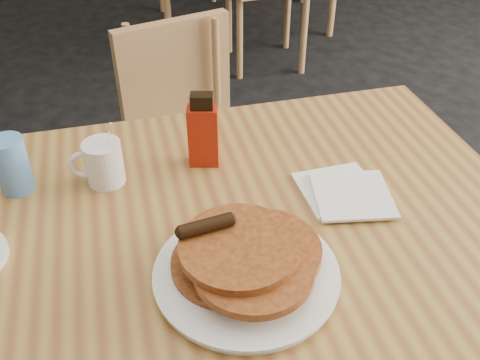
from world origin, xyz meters
name	(u,v)px	position (x,y,z in m)	size (l,w,h in m)	color
main_table	(199,248)	(-0.05, 0.01, 0.71)	(1.38, 0.99, 0.75)	olive
chair_main_far	(181,132)	(-0.03, 0.77, 0.49)	(0.47, 0.49, 0.83)	#A8774F
pancake_plate	(246,265)	(0.02, -0.11, 0.78)	(0.31, 0.31, 0.10)	white
coffee_mug	(103,162)	(-0.22, 0.20, 0.80)	(0.11, 0.08, 0.14)	white
syrup_bottle	(203,132)	(-0.01, 0.23, 0.83)	(0.07, 0.05, 0.16)	maroon
napkin_stack	(345,192)	(0.25, 0.07, 0.76)	(0.18, 0.19, 0.01)	white
blue_tumbler	(12,165)	(-0.39, 0.20, 0.81)	(0.07, 0.07, 0.12)	#568CCA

